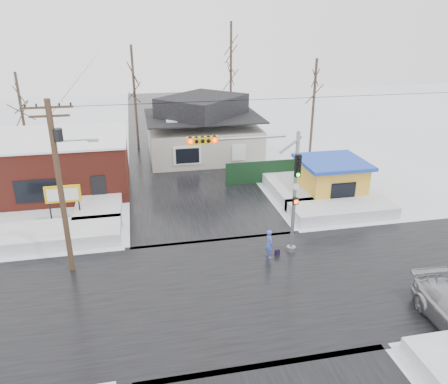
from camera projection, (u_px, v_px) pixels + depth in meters
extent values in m
plane|color=white|center=(234.00, 289.00, 21.44)|extent=(120.00, 120.00, 0.00)
cube|color=black|center=(234.00, 289.00, 21.43)|extent=(10.00, 120.00, 0.02)
cube|color=black|center=(234.00, 289.00, 21.43)|extent=(120.00, 10.00, 0.02)
cube|color=white|center=(61.00, 234.00, 25.95)|extent=(7.00, 3.00, 0.80)
cube|color=white|center=(341.00, 209.00, 29.33)|extent=(7.00, 3.00, 0.80)
cube|color=white|center=(100.00, 200.00, 30.87)|extent=(3.00, 8.00, 0.80)
cube|color=white|center=(288.00, 185.00, 33.49)|extent=(3.00, 8.00, 0.80)
cylinder|color=gray|center=(295.00, 195.00, 23.60)|extent=(0.20, 0.20, 7.00)
cylinder|color=gray|center=(291.00, 249.00, 24.85)|extent=(0.50, 0.50, 0.30)
cylinder|color=gray|center=(242.00, 138.00, 21.80)|extent=(4.60, 0.14, 0.14)
cube|color=gold|center=(202.00, 140.00, 21.42)|extent=(1.60, 0.28, 0.35)
sphere|color=#FF0C0C|center=(190.00, 142.00, 21.16)|extent=(0.20, 0.20, 0.20)
sphere|color=#FF0C0C|center=(215.00, 140.00, 21.39)|extent=(0.20, 0.20, 0.20)
cube|color=black|center=(298.00, 166.00, 22.78)|extent=(0.30, 0.22, 1.20)
sphere|color=#0CE533|center=(298.00, 175.00, 22.82)|extent=(0.18, 0.18, 0.18)
cube|color=black|center=(295.00, 201.00, 23.53)|extent=(0.30, 0.20, 0.35)
cylinder|color=#382619|center=(61.00, 191.00, 21.42)|extent=(0.28, 0.28, 9.00)
cube|color=#382619|center=(48.00, 107.00, 19.89)|extent=(2.20, 0.10, 0.10)
cube|color=#382619|center=(49.00, 116.00, 20.04)|extent=(1.80, 0.10, 0.10)
cylinder|color=black|center=(58.00, 135.00, 20.42)|extent=(0.44, 0.44, 0.60)
cylinder|color=gray|center=(73.00, 140.00, 20.65)|extent=(1.80, 0.08, 0.08)
cube|color=gray|center=(93.00, 140.00, 20.84)|extent=(0.50, 0.22, 0.12)
cube|color=maroon|center=(47.00, 164.00, 33.15)|extent=(12.00, 8.00, 4.00)
cube|color=white|center=(42.00, 138.00, 32.38)|extent=(12.20, 8.20, 0.15)
cube|color=black|center=(38.00, 191.00, 29.72)|extent=(3.00, 0.08, 1.60)
cube|color=black|center=(99.00, 191.00, 30.58)|extent=(1.00, 0.08, 2.20)
cylinder|color=black|center=(50.00, 211.00, 27.86)|extent=(0.10, 0.10, 1.80)
cylinder|color=black|center=(80.00, 209.00, 28.20)|extent=(0.10, 0.10, 1.80)
cube|color=gold|center=(63.00, 194.00, 27.62)|extent=(2.20, 0.18, 1.10)
cube|color=white|center=(63.00, 195.00, 27.52)|extent=(1.90, 0.02, 0.80)
cube|color=beige|center=(203.00, 141.00, 41.22)|extent=(10.00, 8.00, 3.00)
cube|color=black|center=(203.00, 116.00, 40.32)|extent=(10.40, 8.40, 0.12)
pyramid|color=black|center=(202.00, 105.00, 39.96)|extent=(9.00, 7.00, 1.80)
cube|color=maroon|center=(234.00, 102.00, 41.45)|extent=(0.70, 0.70, 1.40)
cube|color=white|center=(187.00, 156.00, 37.21)|extent=(2.40, 0.12, 1.60)
cube|color=gold|center=(331.00, 181.00, 31.81)|extent=(4.00, 4.00, 2.60)
cube|color=#173FAE|center=(333.00, 162.00, 31.27)|extent=(4.60, 4.60, 0.25)
cube|color=black|center=(343.00, 191.00, 29.97)|extent=(1.80, 0.06, 1.20)
cube|color=black|center=(274.00, 171.00, 35.03)|extent=(8.00, 0.12, 1.80)
cylinder|color=#332821|center=(135.00, 99.00, 42.41)|extent=(0.24, 0.24, 10.00)
cylinder|color=#332821|center=(231.00, 82.00, 45.73)|extent=(0.24, 0.24, 12.00)
cylinder|color=#332821|center=(313.00, 109.00, 40.16)|extent=(0.24, 0.24, 9.00)
cylinder|color=#332821|center=(23.00, 118.00, 39.09)|extent=(0.24, 0.24, 8.00)
imported|color=#4259BA|center=(269.00, 244.00, 23.98)|extent=(0.47, 0.65, 1.66)
cube|color=black|center=(277.00, 253.00, 24.40)|extent=(0.30, 0.19, 0.35)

